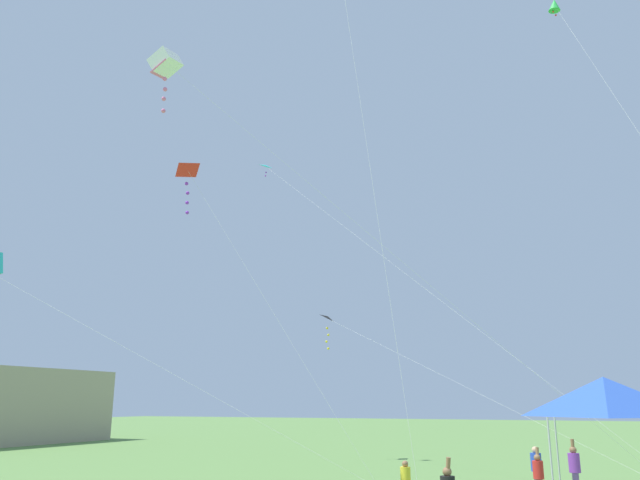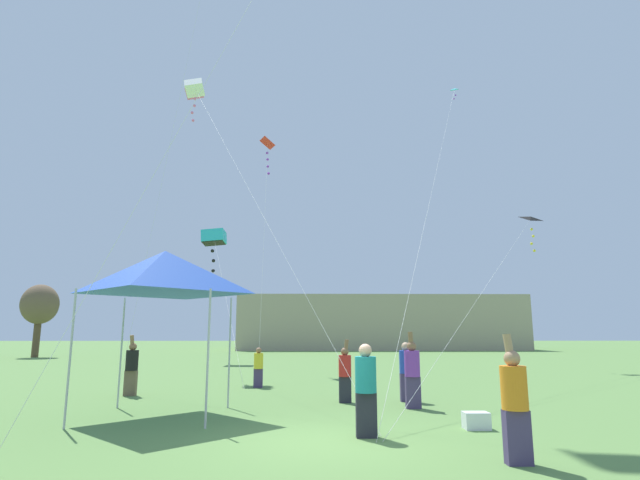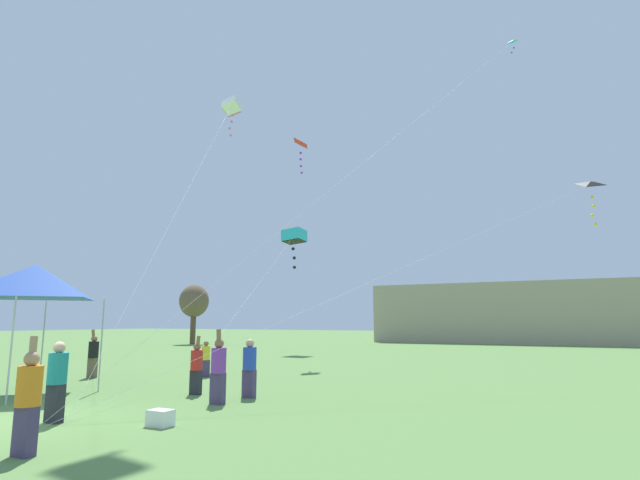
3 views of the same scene
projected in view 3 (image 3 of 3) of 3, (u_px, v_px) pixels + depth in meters
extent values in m
plane|color=#5B8442|center=(14.00, 422.00, 11.39)|extent=(220.00, 220.00, 0.00)
cube|color=tan|center=(536.00, 313.00, 53.78)|extent=(32.90, 11.76, 6.24)
cylinder|color=brown|center=(452.00, 327.00, 56.43)|extent=(0.60, 0.60, 3.30)
ellipsoid|color=brown|center=(450.00, 299.00, 56.93)|extent=(3.24, 3.24, 3.60)
cylinder|color=brown|center=(193.00, 329.00, 50.47)|extent=(0.55, 0.55, 3.03)
ellipsoid|color=brown|center=(194.00, 301.00, 50.93)|extent=(2.97, 2.97, 3.30)
cylinder|color=#B7B7BC|center=(11.00, 349.00, 13.94)|extent=(0.05, 0.05, 3.02)
cylinder|color=#B7B7BC|center=(43.00, 343.00, 17.95)|extent=(0.05, 0.05, 3.02)
cylinder|color=#B7B7BC|center=(101.00, 345.00, 16.61)|extent=(0.05, 0.05, 3.02)
pyramid|color=blue|center=(35.00, 281.00, 16.28)|extent=(3.36, 3.36, 1.11)
cube|color=white|center=(160.00, 418.00, 10.98)|extent=(0.53, 0.38, 0.35)
cube|color=#473860|center=(205.00, 368.00, 20.68)|extent=(0.33, 0.18, 0.69)
cylinder|color=yellow|center=(206.00, 353.00, 20.79)|extent=(0.35, 0.35, 0.57)
sphere|color=#896042|center=(206.00, 343.00, 20.85)|extent=(0.22, 0.22, 0.22)
cube|color=#282833|center=(55.00, 403.00, 11.40)|extent=(0.41, 0.23, 0.86)
cylinder|color=teal|center=(58.00, 368.00, 11.53)|extent=(0.43, 0.43, 0.71)
sphere|color=tan|center=(59.00, 347.00, 11.60)|extent=(0.27, 0.27, 0.27)
cube|color=brown|center=(92.00, 368.00, 20.40)|extent=(0.38, 0.21, 0.80)
cylinder|color=black|center=(94.00, 350.00, 20.52)|extent=(0.40, 0.40, 0.66)
sphere|color=#896042|center=(94.00, 339.00, 20.59)|extent=(0.25, 0.25, 0.25)
cylinder|color=#896042|center=(94.00, 336.00, 20.59)|extent=(0.20, 0.23, 0.57)
cube|color=#473860|center=(218.00, 389.00, 13.95)|extent=(0.40, 0.22, 0.84)
cylinder|color=purple|center=(219.00, 360.00, 14.08)|extent=(0.42, 0.42, 0.70)
sphere|color=#896042|center=(219.00, 344.00, 14.15)|extent=(0.26, 0.26, 0.26)
cylinder|color=#896042|center=(219.00, 340.00, 14.17)|extent=(0.18, 0.16, 0.59)
cube|color=#473860|center=(249.00, 384.00, 15.13)|extent=(0.39, 0.22, 0.82)
cylinder|color=blue|center=(250.00, 358.00, 15.25)|extent=(0.41, 0.41, 0.68)
sphere|color=tan|center=(250.00, 343.00, 15.33)|extent=(0.26, 0.26, 0.26)
cube|color=#282833|center=(196.00, 382.00, 15.77)|extent=(0.36, 0.20, 0.75)
cylinder|color=red|center=(197.00, 360.00, 15.88)|extent=(0.38, 0.38, 0.62)
sphere|color=#896042|center=(197.00, 347.00, 15.94)|extent=(0.23, 0.23, 0.23)
cylinder|color=#896042|center=(198.00, 344.00, 15.93)|extent=(0.21, 0.17, 0.54)
cube|color=#473860|center=(25.00, 431.00, 8.59)|extent=(0.40, 0.22, 0.83)
cylinder|color=orange|center=(29.00, 386.00, 8.71)|extent=(0.42, 0.42, 0.68)
sphere|color=tan|center=(32.00, 359.00, 8.78)|extent=(0.26, 0.26, 0.26)
cylinder|color=tan|center=(33.00, 353.00, 8.83)|extent=(0.23, 0.22, 0.59)
cylinder|color=silver|center=(265.00, 237.00, 26.19)|extent=(0.58, 8.69, 13.30)
pyramid|color=red|center=(302.00, 142.00, 31.23)|extent=(0.91, 1.21, 0.63)
sphere|color=purple|center=(301.00, 153.00, 31.13)|extent=(0.15, 0.15, 0.15)
sphere|color=purple|center=(301.00, 159.00, 30.99)|extent=(0.15, 0.15, 0.15)
sphere|color=purple|center=(301.00, 166.00, 30.93)|extent=(0.15, 0.15, 0.15)
sphere|color=purple|center=(302.00, 173.00, 30.84)|extent=(0.15, 0.15, 0.15)
cylinder|color=silver|center=(417.00, 261.00, 17.14)|extent=(11.70, 18.59, 8.65)
pyramid|color=black|center=(591.00, 183.00, 23.42)|extent=(1.28, 1.04, 0.69)
sphere|color=yellow|center=(592.00, 197.00, 23.36)|extent=(0.15, 0.15, 0.15)
sphere|color=yellow|center=(594.00, 206.00, 23.21)|extent=(0.15, 0.15, 0.15)
sphere|color=yellow|center=(592.00, 216.00, 23.27)|extent=(0.15, 0.15, 0.15)
sphere|color=yellow|center=(596.00, 224.00, 23.08)|extent=(0.15, 0.15, 0.15)
cylinder|color=silver|center=(188.00, 188.00, 21.62)|extent=(8.17, 16.47, 15.96)
cube|color=white|center=(232.00, 106.00, 31.97)|extent=(1.13, 1.07, 1.07)
cube|color=pink|center=(232.00, 110.00, 31.92)|extent=(0.98, 0.78, 0.60)
sphere|color=pink|center=(232.00, 115.00, 31.86)|extent=(0.16, 0.16, 0.16)
sphere|color=pink|center=(232.00, 122.00, 31.74)|extent=(0.16, 0.16, 0.16)
sphere|color=pink|center=(230.00, 128.00, 31.67)|extent=(0.16, 0.16, 0.16)
sphere|color=pink|center=(231.00, 135.00, 31.60)|extent=(0.16, 0.16, 0.16)
cylinder|color=silver|center=(258.00, 285.00, 29.47)|extent=(4.58, 16.66, 8.81)
cube|color=#2DBCD1|center=(294.00, 236.00, 38.54)|extent=(1.70, 1.47, 1.11)
cube|color=black|center=(294.00, 242.00, 38.47)|extent=(1.55, 1.32, 0.27)
sphere|color=black|center=(293.00, 249.00, 38.35)|extent=(0.25, 0.25, 0.25)
sphere|color=black|center=(294.00, 258.00, 38.20)|extent=(0.25, 0.25, 0.25)
sphere|color=black|center=(294.00, 267.00, 38.16)|extent=(0.25, 0.25, 0.25)
cylinder|color=silver|center=(171.00, 66.00, 24.81)|extent=(2.69, 4.44, 29.64)
cylinder|color=silver|center=(383.00, 147.00, 19.99)|extent=(8.62, 21.64, 18.42)
pyramid|color=#2DBCD1|center=(512.00, 41.00, 29.10)|extent=(0.66, 0.76, 0.40)
sphere|color=purple|center=(514.00, 48.00, 29.00)|extent=(0.10, 0.10, 0.10)
sphere|color=purple|center=(512.00, 53.00, 28.98)|extent=(0.10, 0.10, 0.10)
cylinder|color=silver|center=(22.00, 20.00, 13.42)|extent=(6.74, 6.41, 20.62)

